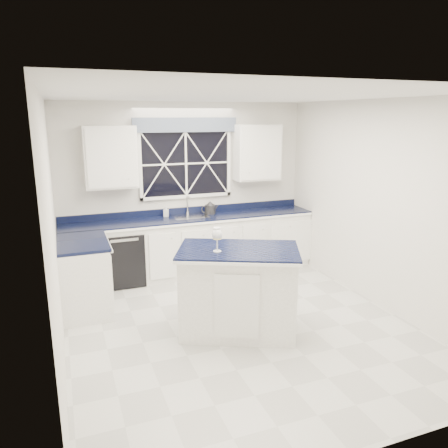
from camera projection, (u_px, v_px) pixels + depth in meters
name	position (u px, v px, depth m)	size (l,w,h in m)	color
ground	(239.00, 326.00, 5.32)	(4.50, 4.50, 0.00)	beige
back_wall	(186.00, 188.00, 7.03)	(4.00, 0.10, 2.70)	silver
base_cabinets	(174.00, 252.00, 6.72)	(3.99, 1.60, 0.90)	white
countertop	(191.00, 218.00, 6.87)	(3.98, 0.64, 0.04)	black
dishwasher	(122.00, 257.00, 6.61)	(0.60, 0.58, 0.82)	black
window	(186.00, 159.00, 6.88)	(1.65, 0.09, 1.26)	black
upper_cabinets	(188.00, 155.00, 6.75)	(3.10, 0.34, 0.90)	white
faucet	(188.00, 205.00, 7.00)	(0.05, 0.20, 0.30)	#AEAEB0
island	(238.00, 290.00, 5.08)	(1.58, 1.32, 1.02)	white
rug	(242.00, 280.00, 6.76)	(1.37, 0.93, 0.02)	#ABABA6
kettle	(210.00, 208.00, 7.06)	(0.29, 0.18, 0.21)	#29292B
wine_glass	(217.00, 235.00, 4.82)	(0.12, 0.12, 0.28)	silver
soap_bottle	(166.00, 211.00, 6.87)	(0.07, 0.08, 0.16)	silver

